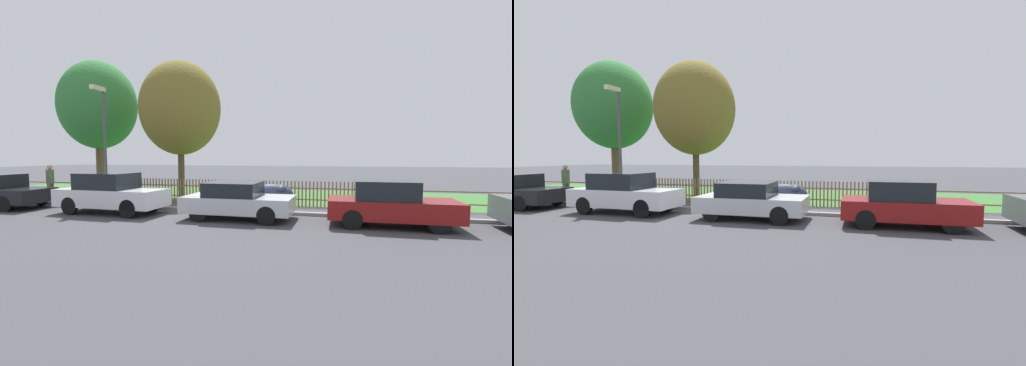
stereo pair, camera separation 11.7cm
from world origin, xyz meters
The scene contains 12 objects.
ground_plane centered at (0.00, 0.00, 0.00)m, with size 120.00×120.00×0.00m, color #424247.
kerb_stone centered at (0.00, 0.10, 0.06)m, with size 35.92×0.20×0.12m, color #9E998E.
grass_strip centered at (0.00, 5.86, 0.01)m, with size 35.92×7.20×0.01m, color #3D7033.
park_fence centered at (0.00, 2.27, 0.55)m, with size 35.92×0.05×1.10m.
parked_car_black_saloon centered at (-4.08, -1.19, 0.77)m, with size 4.12×1.81×1.53m.
parked_car_navy_estate centered at (0.95, -1.14, 0.66)m, with size 3.72×1.89×1.28m.
parked_car_red_compact centered at (5.86, -1.13, 0.71)m, with size 3.79×1.81×1.42m.
covered_motorcycle centered at (1.63, 1.44, 0.62)m, with size 1.95×0.83×1.01m.
tree_nearest_kerb centered at (-9.19, 4.63, 5.03)m, with size 4.30×4.30×7.53m.
tree_behind_motorcycle centered at (-3.68, 3.86, 4.58)m, with size 4.12×4.12×6.96m.
pedestrian_near_fence centered at (-9.26, 1.15, 0.98)m, with size 0.41×0.41×1.74m.
street_lamp centered at (-5.60, 0.42, 3.26)m, with size 0.20×0.79×5.10m.
Camera 1 is at (4.46, -12.32, 2.18)m, focal length 24.00 mm.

